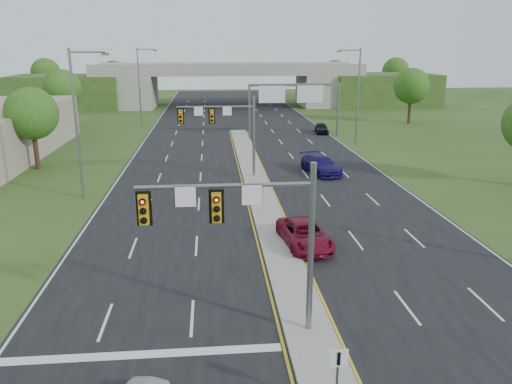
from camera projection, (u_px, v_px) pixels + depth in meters
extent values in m
plane|color=#2D4719|center=(308.00, 332.00, 20.10)|extent=(240.00, 240.00, 0.00)
cube|color=black|center=(246.00, 154.00, 53.56)|extent=(24.00, 160.00, 0.02)
cube|color=gray|center=(256.00, 182.00, 42.06)|extent=(2.00, 54.00, 0.16)
cube|color=gold|center=(242.00, 183.00, 41.98)|extent=(0.12, 54.00, 0.01)
cube|color=gold|center=(270.00, 182.00, 42.18)|extent=(0.12, 54.00, 0.01)
cube|color=silver|center=(134.00, 156.00, 52.52)|extent=(0.12, 160.00, 0.01)
cube|color=silver|center=(353.00, 152.00, 54.60)|extent=(0.12, 160.00, 0.01)
cube|color=silver|center=(141.00, 355.00, 18.57)|extent=(10.50, 0.50, 0.01)
cylinder|color=slate|center=(311.00, 251.00, 19.12)|extent=(0.24, 0.24, 7.00)
cylinder|color=slate|center=(225.00, 186.00, 18.08)|extent=(6.50, 0.16, 0.16)
cube|color=#C9970C|center=(217.00, 208.00, 18.02)|extent=(0.35, 0.25, 1.10)
cube|color=#C9970C|center=(144.00, 210.00, 17.79)|extent=(0.35, 0.25, 1.10)
cube|color=black|center=(216.00, 207.00, 18.16)|extent=(0.55, 0.04, 1.30)
cube|color=black|center=(144.00, 209.00, 17.93)|extent=(0.55, 0.04, 1.30)
sphere|color=#FF0C05|center=(216.00, 200.00, 17.80)|extent=(0.20, 0.20, 0.20)
sphere|color=#FF0C05|center=(143.00, 202.00, 17.57)|extent=(0.20, 0.20, 0.20)
cube|color=white|center=(186.00, 197.00, 17.96)|extent=(0.75, 0.04, 0.75)
cube|color=white|center=(252.00, 195.00, 18.17)|extent=(0.75, 0.04, 0.75)
cylinder|color=slate|center=(254.00, 138.00, 43.02)|extent=(0.24, 0.24, 7.00)
cylinder|color=slate|center=(215.00, 107.00, 41.98)|extent=(6.50, 0.16, 0.16)
cube|color=#C9970C|center=(212.00, 116.00, 41.92)|extent=(0.35, 0.25, 1.10)
cube|color=#C9970C|center=(181.00, 116.00, 41.70)|extent=(0.35, 0.25, 1.10)
cube|color=black|center=(212.00, 116.00, 42.06)|extent=(0.55, 0.04, 1.30)
cube|color=black|center=(181.00, 116.00, 41.83)|extent=(0.55, 0.04, 1.30)
sphere|color=#FF0C05|center=(212.00, 112.00, 41.70)|extent=(0.20, 0.20, 0.20)
sphere|color=#FF0C05|center=(180.00, 112.00, 41.47)|extent=(0.20, 0.20, 0.20)
cube|color=white|center=(198.00, 111.00, 41.86)|extent=(0.75, 0.04, 0.75)
cube|color=white|center=(227.00, 111.00, 42.07)|extent=(0.75, 0.04, 0.75)
cylinder|color=slate|center=(337.00, 380.00, 15.49)|extent=(0.08, 0.08, 2.20)
cube|color=white|center=(339.00, 358.00, 15.22)|extent=(0.60, 0.04, 0.60)
cube|color=black|center=(339.00, 359.00, 15.19)|extent=(0.10, 0.02, 0.45)
cylinder|color=slate|center=(249.00, 111.00, 62.31)|extent=(0.28, 0.28, 6.60)
cylinder|color=slate|center=(338.00, 110.00, 63.30)|extent=(0.28, 0.28, 6.60)
cube|color=slate|center=(295.00, 85.00, 61.91)|extent=(11.50, 0.35, 0.35)
cube|color=#0C561C|center=(272.00, 94.00, 61.77)|extent=(3.20, 0.08, 2.00)
cube|color=#0C561C|center=(310.00, 94.00, 62.20)|extent=(3.20, 0.08, 2.00)
cube|color=silver|center=(272.00, 94.00, 61.73)|extent=(3.30, 0.03, 2.10)
cube|color=silver|center=(310.00, 94.00, 62.15)|extent=(3.30, 0.03, 2.10)
cube|color=gray|center=(139.00, 91.00, 94.25)|extent=(6.00, 12.00, 6.00)
cube|color=gray|center=(316.00, 90.00, 97.24)|extent=(6.00, 12.00, 6.00)
cube|color=#2D4719|center=(68.00, 92.00, 93.10)|extent=(20.00, 14.00, 6.00)
cube|color=#2D4719|center=(381.00, 89.00, 98.39)|extent=(20.00, 14.00, 6.00)
cube|color=gray|center=(229.00, 71.00, 94.74)|extent=(50.00, 12.00, 1.20)
cube|color=gray|center=(230.00, 67.00, 88.90)|extent=(50.00, 0.40, 0.90)
cube|color=gray|center=(227.00, 65.00, 99.99)|extent=(50.00, 0.40, 0.90)
cylinder|color=slate|center=(76.00, 126.00, 36.50)|extent=(0.20, 0.20, 11.00)
cylinder|color=slate|center=(87.00, 52.00, 35.15)|extent=(2.50, 0.12, 0.12)
cube|color=slate|center=(105.00, 54.00, 35.30)|extent=(0.50, 0.25, 0.18)
cylinder|color=slate|center=(139.00, 88.00, 69.96)|extent=(0.20, 0.20, 11.00)
cylinder|color=slate|center=(146.00, 50.00, 68.61)|extent=(2.50, 0.12, 0.12)
cube|color=slate|center=(155.00, 51.00, 68.76)|extent=(0.50, 0.25, 0.18)
cylinder|color=slate|center=(358.00, 96.00, 57.99)|extent=(0.20, 0.20, 11.00)
cylinder|color=slate|center=(350.00, 50.00, 56.43)|extent=(2.50, 0.12, 0.12)
cube|color=slate|center=(339.00, 51.00, 56.36)|extent=(0.50, 0.25, 0.18)
cylinder|color=#382316|center=(36.00, 148.00, 46.46)|extent=(0.44, 0.44, 4.00)
sphere|color=#224F15|center=(31.00, 113.00, 45.57)|extent=(4.80, 4.80, 4.80)
cylinder|color=#382316|center=(65.00, 113.00, 69.98)|extent=(0.44, 0.44, 4.25)
sphere|color=#224F15|center=(62.00, 88.00, 69.03)|extent=(5.20, 5.20, 5.20)
cylinder|color=#382316|center=(410.00, 109.00, 74.38)|extent=(0.44, 0.44, 4.25)
sphere|color=#224F15|center=(412.00, 86.00, 73.43)|extent=(5.20, 5.20, 5.20)
cylinder|color=#382316|center=(48.00, 90.00, 105.99)|extent=(0.44, 0.44, 4.50)
sphere|color=#224F15|center=(46.00, 73.00, 104.99)|extent=(6.00, 6.00, 6.00)
cylinder|color=#382316|center=(115.00, 90.00, 107.26)|extent=(0.44, 0.44, 4.25)
sphere|color=#224F15|center=(114.00, 74.00, 106.31)|extent=(5.60, 5.60, 5.60)
cylinder|color=#382316|center=(334.00, 88.00, 111.49)|extent=(0.44, 0.44, 4.25)
sphere|color=#224F15|center=(334.00, 73.00, 110.54)|extent=(5.60, 5.60, 5.60)
cylinder|color=#382316|center=(394.00, 87.00, 112.69)|extent=(0.44, 0.44, 4.50)
sphere|color=#224F15|center=(396.00, 71.00, 111.68)|extent=(6.00, 6.00, 6.00)
imported|color=maroon|center=(305.00, 234.00, 28.54)|extent=(2.92, 5.31, 1.41)
imported|color=#150D52|center=(321.00, 165.00, 45.01)|extent=(3.42, 5.76, 1.57)
imported|color=black|center=(322.00, 128.00, 66.18)|extent=(1.99, 4.10, 1.35)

